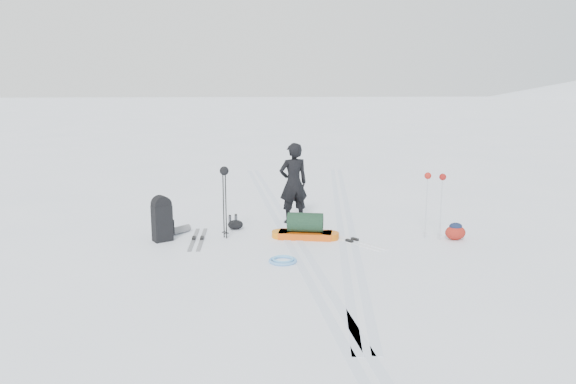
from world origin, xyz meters
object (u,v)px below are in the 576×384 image
Objects in this scene: expedition_rucksack at (164,219)px; ski_poles_black at (224,180)px; pulk_sled at (305,229)px; skier at (293,183)px.

ski_poles_black reaches higher than expedition_rucksack.
ski_poles_black reaches higher than pulk_sled.
pulk_sled is (0.13, -1.30, -0.71)m from skier.
skier is 1.89× the size of expedition_rucksack.
expedition_rucksack is 0.65× the size of ski_poles_black.
skier reaches higher than expedition_rucksack.
pulk_sled is at bearing 80.52° from skier.
skier reaches higher than ski_poles_black.
expedition_rucksack is 1.45m from ski_poles_black.
pulk_sled is 1.49× the size of expedition_rucksack.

